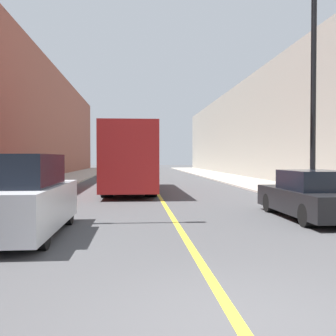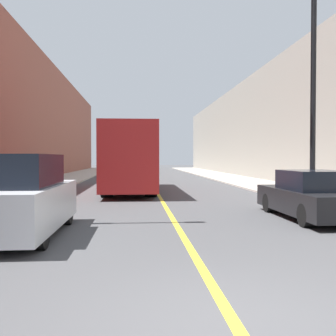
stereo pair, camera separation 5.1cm
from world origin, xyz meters
The scene contains 10 objects.
ground_plane centered at (0.00, 0.00, 0.00)m, with size 200.00×200.00×0.00m, color #474749.
sidewalk_left centered at (-7.13, 30.00, 0.05)m, with size 3.88×72.00×0.10m, color #B2AA9E.
sidewalk_right centered at (7.13, 30.00, 0.05)m, with size 3.88×72.00×0.10m, color #B2AA9E.
building_row_left centered at (-11.07, 30.00, 5.48)m, with size 4.00×72.00×10.96m, color brown.
building_row_right centered at (11.07, 30.00, 4.61)m, with size 4.00×72.00×9.22m, color gray.
road_center_line centered at (0.00, 30.00, 0.00)m, with size 0.16×72.00×0.01m, color gold.
bus centered at (-1.42, 17.43, 1.83)m, with size 2.58×10.55×3.44m.
parked_suv_left centered at (-3.86, 5.18, 0.88)m, with size 2.03×4.75×1.90m.
car_right_near centered at (4.11, 7.19, 0.66)m, with size 1.77×4.65×1.45m.
street_lamp_right centered at (5.25, 10.09, 4.61)m, with size 2.79×0.24×7.90m.
Camera 1 is at (-1.11, -4.11, 1.81)m, focal length 42.00 mm.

